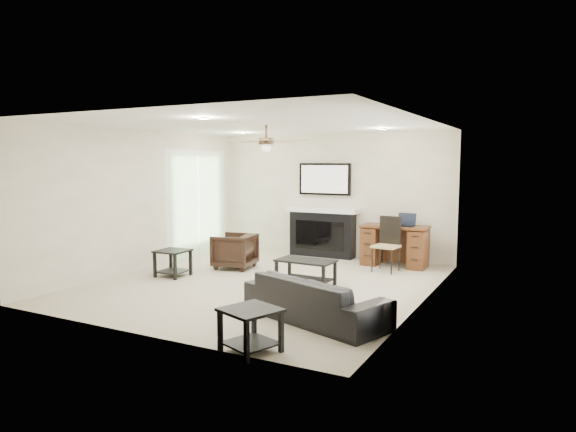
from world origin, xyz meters
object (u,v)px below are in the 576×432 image
object	(u,v)px
sofa	(315,299)
coffee_table	(306,272)
desk	(395,246)
armchair	(235,251)
fireplace_unit	(322,210)

from	to	relation	value
sofa	coffee_table	xyz separation A→B (m)	(-0.90, 1.60, -0.07)
coffee_table	desk	world-z (taller)	desk
sofa	desk	bearing A→B (deg)	-69.92
armchair	fireplace_unit	xyz separation A→B (m)	(0.94, 1.80, 0.64)
fireplace_unit	armchair	bearing A→B (deg)	-117.49
armchair	coffee_table	distance (m)	1.79
sofa	fireplace_unit	bearing A→B (deg)	-48.24
coffee_table	desk	distance (m)	2.25
fireplace_unit	desk	distance (m)	1.71
armchair	fireplace_unit	size ratio (longest dim) A/B	0.37
sofa	coffee_table	size ratio (longest dim) A/B	2.08
sofa	armchair	size ratio (longest dim) A/B	2.68
sofa	desk	xyz separation A→B (m)	(-0.07, 3.68, 0.11)
sofa	desk	world-z (taller)	desk
armchair	coffee_table	size ratio (longest dim) A/B	0.78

